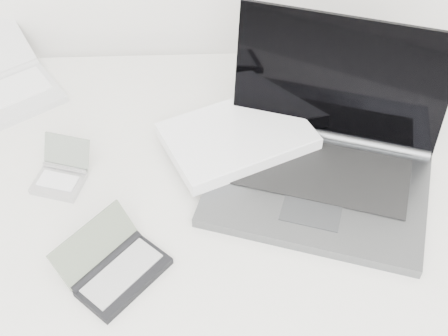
{
  "coord_description": "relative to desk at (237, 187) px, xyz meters",
  "views": [
    {
      "loc": [
        -0.06,
        0.69,
        1.69
      ],
      "look_at": [
        -0.03,
        1.51,
        0.79
      ],
      "focal_mm": 50.0,
      "sensor_mm": 36.0,
      "label": 1
    }
  ],
  "objects": [
    {
      "name": "desk",
      "position": [
        0.0,
        0.0,
        0.0
      ],
      "size": [
        1.6,
        0.8,
        0.73
      ],
      "color": "white",
      "rests_on": "ground"
    },
    {
      "name": "laptop_large",
      "position": [
        0.12,
        0.01,
        0.09
      ],
      "size": [
        0.59,
        0.48,
        0.29
      ],
      "rotation": [
        0.0,
        0.0,
        -0.31
      ],
      "color": "#545759",
      "rests_on": "desk"
    },
    {
      "name": "pda_silver",
      "position": [
        -0.36,
        -0.01,
        0.06
      ],
      "size": [
        0.12,
        0.13,
        0.07
      ],
      "rotation": [
        0.0,
        0.0,
        -0.29
      ],
      "color": "#BBBBC0",
      "rests_on": "desk"
    },
    {
      "name": "palmtop_charcoal",
      "position": [
        -0.23,
        -0.24,
        0.06
      ],
      "size": [
        0.21,
        0.21,
        0.08
      ],
      "rotation": [
        0.0,
        0.0,
        0.83
      ],
      "color": "black",
      "rests_on": "desk"
    }
  ]
}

